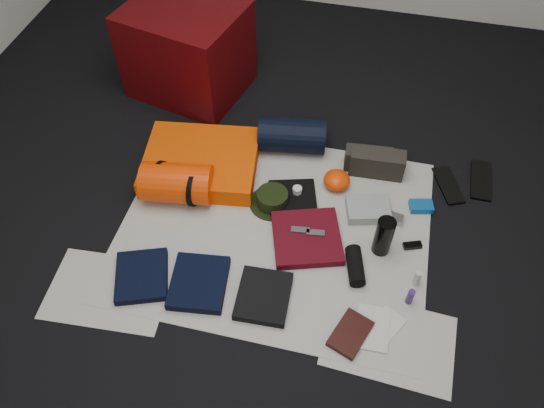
% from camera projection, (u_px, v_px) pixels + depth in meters
% --- Properties ---
extents(floor, '(4.50, 4.50, 0.02)m').
position_uv_depth(floor, '(275.00, 229.00, 2.81)').
color(floor, black).
rests_on(floor, ground).
extents(newspaper_mat, '(1.60, 1.30, 0.01)m').
position_uv_depth(newspaper_mat, '(275.00, 228.00, 2.80)').
color(newspaper_mat, silver).
rests_on(newspaper_mat, floor).
extents(newspaper_sheet_front_left, '(0.61, 0.44, 0.00)m').
position_uv_depth(newspaper_sheet_front_left, '(109.00, 290.00, 2.57)').
color(newspaper_sheet_front_left, silver).
rests_on(newspaper_sheet_front_left, floor).
extents(newspaper_sheet_front_right, '(0.60, 0.43, 0.00)m').
position_uv_depth(newspaper_sheet_front_right, '(389.00, 341.00, 2.40)').
color(newspaper_sheet_front_right, silver).
rests_on(newspaper_sheet_front_right, floor).
extents(red_cabinet, '(0.79, 0.71, 0.57)m').
position_uv_depth(red_cabinet, '(188.00, 50.00, 3.33)').
color(red_cabinet, '#480507').
rests_on(red_cabinet, floor).
extents(sleeping_pad, '(0.70, 0.60, 0.11)m').
position_uv_depth(sleeping_pad, '(201.00, 162.00, 3.02)').
color(sleeping_pad, '#F24B02').
rests_on(sleeping_pad, newspaper_mat).
extents(stuff_sack, '(0.40, 0.27, 0.22)m').
position_uv_depth(stuff_sack, '(177.00, 183.00, 2.85)').
color(stuff_sack, red).
rests_on(stuff_sack, newspaper_mat).
extents(sack_strap_left, '(0.02, 0.22, 0.22)m').
position_uv_depth(sack_strap_left, '(160.00, 180.00, 2.87)').
color(sack_strap_left, black).
rests_on(sack_strap_left, newspaper_mat).
extents(sack_strap_right, '(0.03, 0.22, 0.22)m').
position_uv_depth(sack_strap_right, '(195.00, 187.00, 2.84)').
color(sack_strap_right, black).
rests_on(sack_strap_right, newspaper_mat).
extents(navy_duffel, '(0.42, 0.26, 0.20)m').
position_uv_depth(navy_duffel, '(292.00, 135.00, 3.09)').
color(navy_duffel, black).
rests_on(navy_duffel, newspaper_mat).
extents(boonie_brim, '(0.28, 0.28, 0.01)m').
position_uv_depth(boonie_brim, '(272.00, 203.00, 2.90)').
color(boonie_brim, black).
rests_on(boonie_brim, newspaper_mat).
extents(boonie_crown, '(0.17, 0.17, 0.07)m').
position_uv_depth(boonie_crown, '(272.00, 198.00, 2.87)').
color(boonie_crown, black).
rests_on(boonie_crown, boonie_brim).
extents(hiking_boot_left, '(0.27, 0.12, 0.13)m').
position_uv_depth(hiking_boot_left, '(368.00, 159.00, 3.02)').
color(hiking_boot_left, '#2A2721').
rests_on(hiking_boot_left, newspaper_mat).
extents(hiking_boot_right, '(0.31, 0.13, 0.15)m').
position_uv_depth(hiking_boot_right, '(377.00, 163.00, 2.99)').
color(hiking_boot_right, '#2A2721').
rests_on(hiking_boot_right, newspaper_mat).
extents(flip_flop_left, '(0.20, 0.29, 0.02)m').
position_uv_depth(flip_flop_left, '(448.00, 185.00, 2.98)').
color(flip_flop_left, black).
rests_on(flip_flop_left, floor).
extents(flip_flop_right, '(0.11, 0.30, 0.02)m').
position_uv_depth(flip_flop_right, '(481.00, 180.00, 3.01)').
color(flip_flop_right, black).
rests_on(flip_flop_right, floor).
extents(trousers_navy_a, '(0.33, 0.35, 0.04)m').
position_uv_depth(trousers_navy_a, '(142.00, 276.00, 2.59)').
color(trousers_navy_a, black).
rests_on(trousers_navy_a, newspaper_mat).
extents(trousers_navy_b, '(0.30, 0.33, 0.05)m').
position_uv_depth(trousers_navy_b, '(199.00, 283.00, 2.56)').
color(trousers_navy_b, black).
rests_on(trousers_navy_b, newspaper_mat).
extents(trousers_charcoal, '(0.26, 0.29, 0.04)m').
position_uv_depth(trousers_charcoal, '(263.00, 296.00, 2.52)').
color(trousers_charcoal, black).
rests_on(trousers_charcoal, newspaper_mat).
extents(black_tshirt, '(0.31, 0.30, 0.03)m').
position_uv_depth(black_tshirt, '(292.00, 197.00, 2.92)').
color(black_tshirt, black).
rests_on(black_tshirt, newspaper_mat).
extents(red_shirt, '(0.43, 0.43, 0.05)m').
position_uv_depth(red_shirt, '(307.00, 238.00, 2.73)').
color(red_shirt, '#4E0813').
rests_on(red_shirt, newspaper_mat).
extents(orange_stuff_sack, '(0.16, 0.16, 0.10)m').
position_uv_depth(orange_stuff_sack, '(337.00, 180.00, 2.95)').
color(orange_stuff_sack, red).
rests_on(orange_stuff_sack, newspaper_mat).
extents(first_aid_pouch, '(0.26, 0.22, 0.06)m').
position_uv_depth(first_aid_pouch, '(368.00, 209.00, 2.84)').
color(first_aid_pouch, gray).
rests_on(first_aid_pouch, newspaper_mat).
extents(water_bottle, '(0.12, 0.12, 0.23)m').
position_uv_depth(water_bottle, '(384.00, 236.00, 2.62)').
color(water_bottle, black).
rests_on(water_bottle, newspaper_mat).
extents(speaker, '(0.13, 0.22, 0.08)m').
position_uv_depth(speaker, '(355.00, 266.00, 2.60)').
color(speaker, black).
rests_on(speaker, newspaper_mat).
extents(compact_camera, '(0.10, 0.07, 0.04)m').
position_uv_depth(compact_camera, '(394.00, 218.00, 2.82)').
color(compact_camera, '#9F9FA3').
rests_on(compact_camera, newspaper_mat).
extents(cyan_case, '(0.14, 0.10, 0.04)m').
position_uv_depth(cyan_case, '(421.00, 206.00, 2.87)').
color(cyan_case, '#0E4C88').
rests_on(cyan_case, newspaper_mat).
extents(toiletry_purple, '(0.04, 0.04, 0.10)m').
position_uv_depth(toiletry_purple, '(410.00, 297.00, 2.49)').
color(toiletry_purple, navy).
rests_on(toiletry_purple, newspaper_mat).
extents(toiletry_clear, '(0.04, 0.04, 0.10)m').
position_uv_depth(toiletry_clear, '(417.00, 278.00, 2.55)').
color(toiletry_clear, '#AFB4AF').
rests_on(toiletry_clear, newspaper_mat).
extents(paperback_book, '(0.20, 0.25, 0.03)m').
position_uv_depth(paperback_book, '(350.00, 334.00, 2.41)').
color(paperback_book, black).
rests_on(paperback_book, newspaper_mat).
extents(map_booklet, '(0.16, 0.23, 0.01)m').
position_uv_depth(map_booklet, '(372.00, 328.00, 2.43)').
color(map_booklet, beige).
rests_on(map_booklet, newspaper_mat).
extents(map_printout, '(0.18, 0.19, 0.01)m').
position_uv_depth(map_printout, '(387.00, 324.00, 2.45)').
color(map_printout, beige).
rests_on(map_printout, newspaper_mat).
extents(sunglasses, '(0.10, 0.07, 0.02)m').
position_uv_depth(sunglasses, '(412.00, 245.00, 2.71)').
color(sunglasses, black).
rests_on(sunglasses, newspaper_mat).
extents(key_cluster, '(0.07, 0.07, 0.01)m').
position_uv_depth(key_cluster, '(131.00, 289.00, 2.56)').
color(key_cluster, '#9F9FA3').
rests_on(key_cluster, newspaper_mat).
extents(tape_roll, '(0.05, 0.05, 0.04)m').
position_uv_depth(tape_roll, '(297.00, 190.00, 2.91)').
color(tape_roll, beige).
rests_on(tape_roll, black_tshirt).
extents(energy_bar_a, '(0.10, 0.05, 0.01)m').
position_uv_depth(energy_bar_a, '(300.00, 230.00, 2.72)').
color(energy_bar_a, '#9F9FA3').
rests_on(energy_bar_a, red_shirt).
extents(energy_bar_b, '(0.10, 0.05, 0.01)m').
position_uv_depth(energy_bar_b, '(316.00, 233.00, 2.71)').
color(energy_bar_b, '#9F9FA3').
rests_on(energy_bar_b, red_shirt).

